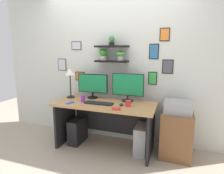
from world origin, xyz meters
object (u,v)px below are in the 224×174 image
at_px(monitor_left, 93,85).
at_px(cell_phone, 70,103).
at_px(printer, 178,107).
at_px(scissors_tray, 116,109).
at_px(desk, 106,115).
at_px(pen_cup, 83,99).
at_px(keyboard, 99,103).
at_px(computer_tower_left, 78,130).
at_px(coffee_mug, 128,103).
at_px(computer_tower_right, 142,139).
at_px(monitor_right, 128,86).
at_px(drawer_cabinet, 176,134).
at_px(computer_mouse, 121,105).
at_px(desk_lamp, 70,75).

height_order(monitor_left, cell_phone, monitor_left).
bearing_deg(printer, scissors_tray, -152.61).
relative_size(desk, pen_cup, 15.67).
relative_size(pen_cup, scissors_tray, 0.83).
relative_size(keyboard, computer_tower_left, 1.07).
distance_m(coffee_mug, computer_tower_left, 1.08).
bearing_deg(scissors_tray, computer_tower_right, 46.44).
xyz_separation_m(keyboard, printer, (1.14, 0.22, -0.01)).
relative_size(keyboard, cell_phone, 3.14).
distance_m(monitor_right, keyboard, 0.53).
relative_size(keyboard, drawer_cabinet, 0.66).
height_order(monitor_right, pen_cup, monitor_right).
bearing_deg(monitor_left, desk, -28.16).
relative_size(desk, coffee_mug, 17.41).
distance_m(pen_cup, scissors_tray, 0.66).
relative_size(desk, drawer_cabinet, 2.35).
bearing_deg(computer_tower_right, scissors_tray, -133.56).
relative_size(computer_mouse, coffee_mug, 1.00).
height_order(printer, computer_tower_right, printer).
distance_m(pen_cup, computer_tower_left, 0.62).
height_order(monitor_right, cell_phone, monitor_right).
bearing_deg(monitor_right, cell_phone, -152.78).
bearing_deg(printer, drawer_cabinet, 0.00).
distance_m(monitor_left, computer_tower_right, 1.18).
relative_size(desk_lamp, pen_cup, 4.98).
xyz_separation_m(monitor_left, scissors_tray, (0.58, -0.49, -0.21)).
relative_size(keyboard, scissors_tray, 3.67).
xyz_separation_m(monitor_left, printer, (1.38, -0.08, -0.22)).
xyz_separation_m(computer_mouse, computer_tower_right, (0.30, 0.11, -0.55)).
distance_m(keyboard, pen_cup, 0.28).
bearing_deg(drawer_cabinet, computer_mouse, -165.96).
bearing_deg(drawer_cabinet, desk, -175.52).
xyz_separation_m(computer_tower_left, computer_tower_right, (1.09, 0.02, 0.01)).
height_order(monitor_right, desk_lamp, desk_lamp).
distance_m(computer_mouse, pen_cup, 0.63).
bearing_deg(computer_mouse, computer_tower_right, 19.41).
bearing_deg(monitor_left, computer_tower_right, -10.95).
xyz_separation_m(keyboard, computer_tower_right, (0.65, 0.13, -0.54)).
xyz_separation_m(keyboard, coffee_mug, (0.46, 0.02, 0.04)).
height_order(drawer_cabinet, computer_tower_left, drawer_cabinet).
relative_size(scissors_tray, drawer_cabinet, 0.18).
xyz_separation_m(coffee_mug, drawer_cabinet, (0.68, 0.21, -0.46)).
height_order(pen_cup, scissors_tray, pen_cup).
relative_size(drawer_cabinet, computer_tower_left, 1.62).
distance_m(computer_mouse, drawer_cabinet, 0.92).
height_order(pen_cup, computer_tower_right, pen_cup).
bearing_deg(cell_phone, computer_tower_left, 94.63).
relative_size(desk, computer_mouse, 17.41).
relative_size(monitor_right, coffee_mug, 5.67).
bearing_deg(scissors_tray, desk, 130.07).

